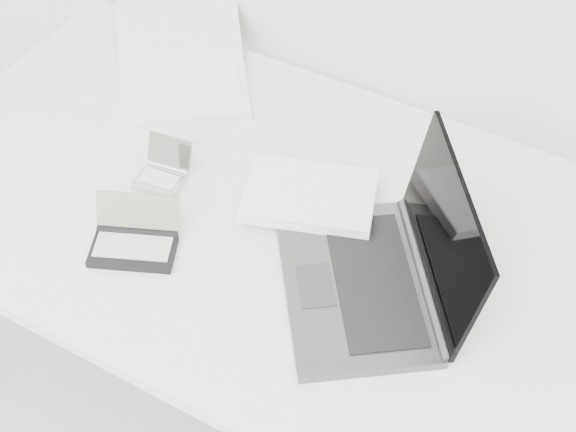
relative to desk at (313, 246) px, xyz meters
The scene contains 5 objects.
desk is the anchor object (origin of this frame).
laptop_large 0.13m from the desk, 14.81° to the right, with size 0.52×0.45×0.23m.
netbook_open_white 0.50m from the desk, 151.92° to the left, with size 0.41×0.43×0.09m.
pda_silver 0.32m from the desk, behind, with size 0.10×0.11×0.07m.
palmtop_charcoal 0.32m from the desk, 143.88° to the right, with size 0.18×0.17×0.07m.
Camera 1 is at (0.42, 0.71, 1.82)m, focal length 50.00 mm.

